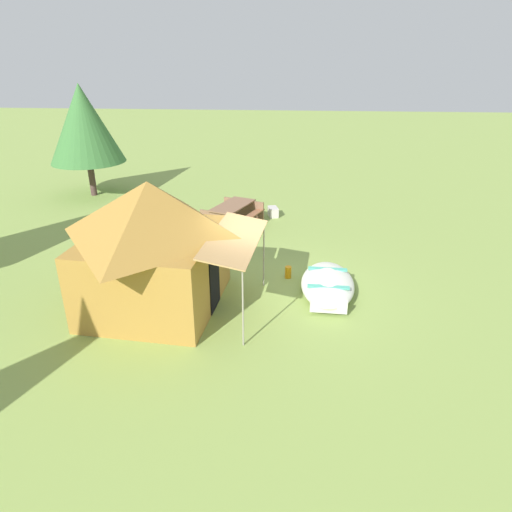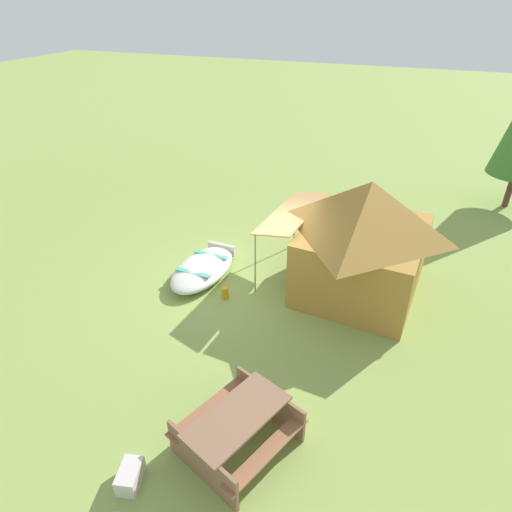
# 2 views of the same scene
# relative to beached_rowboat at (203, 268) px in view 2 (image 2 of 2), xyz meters

# --- Properties ---
(ground_plane) EXTENTS (80.00, 80.00, 0.00)m
(ground_plane) POSITION_rel_beached_rowboat_xyz_m (-0.12, 1.34, -0.22)
(ground_plane) COLOR #87A24C
(beached_rowboat) EXTENTS (2.47, 1.39, 0.43)m
(beached_rowboat) POSITION_rel_beached_rowboat_xyz_m (0.00, 0.00, 0.00)
(beached_rowboat) COLOR silver
(beached_rowboat) RESTS_ON ground_plane
(canvas_cabin_tent) EXTENTS (3.60, 4.10, 2.93)m
(canvas_cabin_tent) POSITION_rel_beached_rowboat_xyz_m (-0.90, 3.98, 1.30)
(canvas_cabin_tent) COLOR #A97B33
(canvas_cabin_tent) RESTS_ON ground_plane
(picnic_table) EXTENTS (2.22, 2.09, 0.78)m
(picnic_table) POSITION_rel_beached_rowboat_xyz_m (4.41, 2.92, 0.27)
(picnic_table) COLOR #845F45
(picnic_table) RESTS_ON ground_plane
(cooler_box) EXTENTS (0.58, 0.43, 0.33)m
(cooler_box) POSITION_rel_beached_rowboat_xyz_m (5.61, 1.62, -0.06)
(cooler_box) COLOR beige
(cooler_box) RESTS_ON ground_plane
(fuel_can) EXTENTS (0.24, 0.24, 0.31)m
(fuel_can) POSITION_rel_beached_rowboat_xyz_m (0.70, 0.98, -0.07)
(fuel_can) COLOR orange
(fuel_can) RESTS_ON ground_plane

